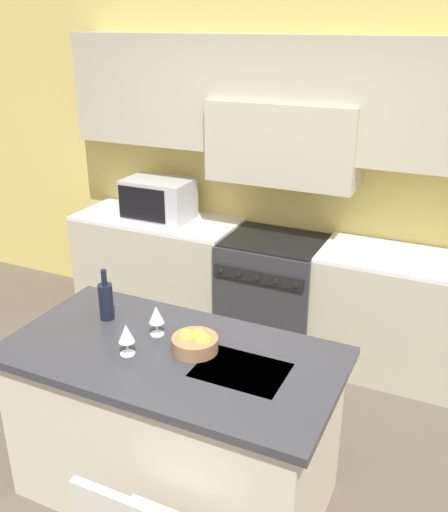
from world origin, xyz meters
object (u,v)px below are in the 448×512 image
(range_stove, at_px, (273,293))
(wine_bottle, at_px, (106,300))
(microwave, at_px, (158,199))
(wine_glass_near, at_px, (126,334))
(wine_glass_far, at_px, (156,316))
(fruit_bowl, at_px, (195,342))

(range_stove, height_order, wine_bottle, wine_bottle)
(microwave, xyz_separation_m, wine_glass_near, (0.94, -1.87, -0.07))
(microwave, xyz_separation_m, wine_glass_far, (0.98, -1.64, -0.07))
(wine_glass_near, height_order, wine_glass_far, same)
(microwave, distance_m, wine_bottle, 1.72)
(range_stove, height_order, wine_glass_near, wine_glass_near)
(wine_bottle, distance_m, wine_glass_near, 0.41)
(microwave, relative_size, wine_glass_near, 3.27)
(range_stove, height_order, microwave, microwave)
(range_stove, height_order, fruit_bowl, fruit_bowl)
(wine_glass_near, distance_m, fruit_bowl, 0.35)
(range_stove, bearing_deg, wine_glass_far, -92.56)
(wine_glass_near, bearing_deg, microwave, 116.81)
(range_stove, bearing_deg, fruit_bowl, -83.60)
(fruit_bowl, bearing_deg, microwave, 126.27)
(wine_bottle, xyz_separation_m, wine_glass_far, (0.35, -0.03, 0.00))
(range_stove, bearing_deg, wine_bottle, -104.92)
(wine_glass_near, bearing_deg, range_stove, 86.71)
(wine_bottle, xyz_separation_m, wine_glass_near, (0.32, -0.26, 0.00))
(wine_bottle, height_order, wine_glass_far, wine_bottle)
(range_stove, bearing_deg, microwave, 178.98)
(wine_bottle, distance_m, wine_glass_far, 0.35)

